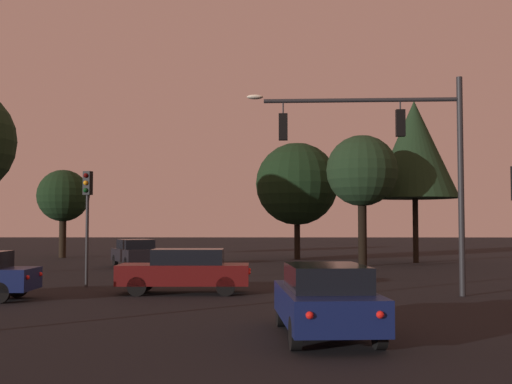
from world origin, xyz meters
The scene contains 10 objects.
ground_plane centered at (0.00, 24.50, 0.00)m, with size 168.00×168.00×0.00m, color black.
traffic_signal_mast_arm centered at (4.71, 15.52, 4.94)m, with size 7.23×0.57×7.29m.
traffic_light_corner_right centered at (-6.48, 18.28, 3.10)m, with size 0.36×0.38×4.37m.
car_nearside_lane centered at (1.49, 7.78, 0.80)m, with size 2.07×4.47×1.52m.
car_crossing_left centered at (-2.49, 16.09, 0.80)m, with size 4.52×1.81×1.52m.
car_far_lane centered at (-6.85, 29.48, 0.79)m, with size 3.45×4.35×1.52m.
tree_left_far centered at (9.59, 33.63, 6.99)m, with size 5.36×5.36×10.05m.
tree_center_horizon centered at (2.48, 37.28, 5.09)m, with size 5.57×5.57×7.88m.
tree_right_cluster centered at (5.80, 30.37, 5.36)m, with size 4.05×4.05×7.43m.
tree_lot_edge centered at (-13.96, 39.04, 4.34)m, with size 3.66×3.66×6.22m.
Camera 1 is at (0.17, -5.69, 2.37)m, focal length 44.63 mm.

